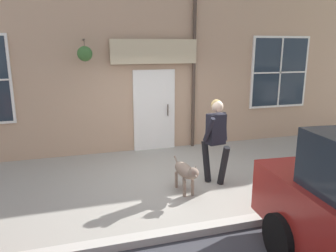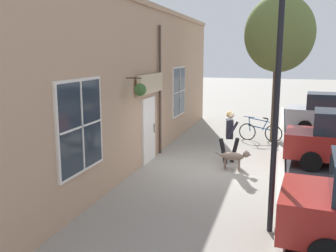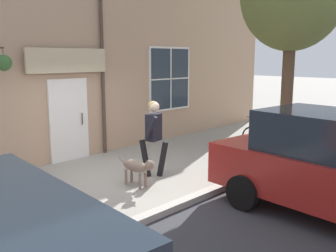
% 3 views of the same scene
% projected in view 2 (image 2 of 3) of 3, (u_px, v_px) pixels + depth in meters
% --- Properties ---
extents(ground_plane, '(90.00, 90.00, 0.00)m').
position_uv_depth(ground_plane, '(213.00, 168.00, 11.52)').
color(ground_plane, gray).
extents(storefront_facade, '(0.95, 18.00, 5.07)m').
position_uv_depth(storefront_facade, '(141.00, 84.00, 11.71)').
color(storefront_facade, tan).
rests_on(storefront_facade, ground_plane).
extents(pedestrian_walking, '(0.65, 0.55, 1.70)m').
position_uv_depth(pedestrian_walking, '(230.00, 132.00, 11.92)').
color(pedestrian_walking, black).
rests_on(pedestrian_walking, ground_plane).
extents(dog_on_leash, '(1.11, 0.29, 0.65)m').
position_uv_depth(dog_on_leash, '(234.00, 156.00, 11.29)').
color(dog_on_leash, '#7F6B5B').
rests_on(dog_on_leash, ground_plane).
extents(street_tree_by_curb, '(2.65, 2.38, 5.68)m').
position_uv_depth(street_tree_by_curb, '(280.00, 37.00, 14.32)').
color(street_tree_by_curb, brown).
rests_on(street_tree_by_curb, ground_plane).
extents(leaning_bicycle, '(1.73, 0.27, 1.00)m').
position_uv_depth(leaning_bicycle, '(260.00, 131.00, 15.14)').
color(leaning_bicycle, black).
rests_on(leaning_bicycle, ground_plane).
extents(street_lamp, '(0.32, 0.32, 5.34)m').
position_uv_depth(street_lamp, '(279.00, 55.00, 6.81)').
color(street_lamp, black).
rests_on(street_lamp, ground_plane).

